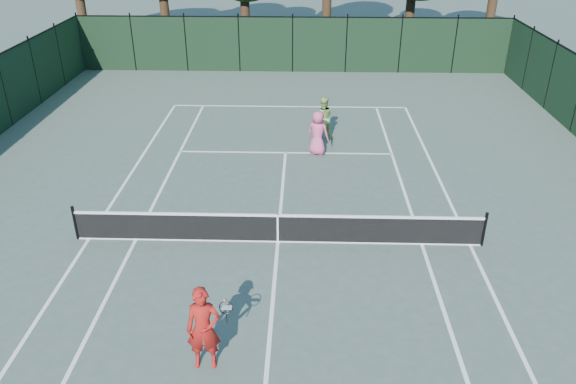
{
  "coord_description": "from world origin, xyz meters",
  "views": [
    {
      "loc": [
        0.71,
        -13.6,
        8.73
      ],
      "look_at": [
        0.26,
        1.0,
        1.1
      ],
      "focal_mm": 35.0,
      "sensor_mm": 36.0,
      "label": 1
    }
  ],
  "objects_px": {
    "player_pink": "(318,133)",
    "loose_ball_midcourt": "(224,301)",
    "coach": "(204,329)",
    "player_green": "(323,118)"
  },
  "relations": [
    {
      "from": "player_pink",
      "to": "player_green",
      "type": "distance_m",
      "value": 1.62
    },
    {
      "from": "coach",
      "to": "player_pink",
      "type": "distance_m",
      "value": 11.45
    },
    {
      "from": "player_pink",
      "to": "loose_ball_midcourt",
      "type": "bearing_deg",
      "value": 97.87
    },
    {
      "from": "coach",
      "to": "player_green",
      "type": "xyz_separation_m",
      "value": [
        2.75,
        12.77,
        -0.09
      ]
    },
    {
      "from": "loose_ball_midcourt",
      "to": "player_pink",
      "type": "bearing_deg",
      "value": 75.1
    },
    {
      "from": "loose_ball_midcourt",
      "to": "player_green",
      "type": "bearing_deg",
      "value": 76.09
    },
    {
      "from": "coach",
      "to": "loose_ball_midcourt",
      "type": "height_order",
      "value": "coach"
    },
    {
      "from": "coach",
      "to": "player_pink",
      "type": "height_order",
      "value": "coach"
    },
    {
      "from": "coach",
      "to": "player_green",
      "type": "bearing_deg",
      "value": 73.8
    },
    {
      "from": "player_pink",
      "to": "loose_ball_midcourt",
      "type": "height_order",
      "value": "player_pink"
    }
  ]
}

